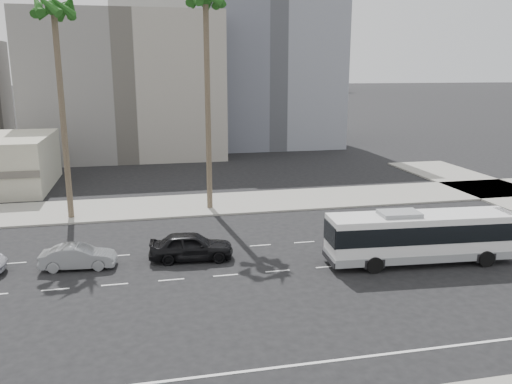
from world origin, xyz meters
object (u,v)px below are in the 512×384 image
object	(u,v)px
palm_mid	(54,13)
city_bus	(421,235)
car_a	(191,246)
car_b	(78,257)
palm_near	(206,2)

from	to	relation	value
palm_mid	city_bus	bearing A→B (deg)	-33.25
car_a	car_b	distance (m)	6.51
city_bus	car_b	distance (m)	20.04
car_a	palm_mid	bearing A→B (deg)	42.82
car_b	car_a	bearing A→B (deg)	-85.42
car_a	palm_near	size ratio (longest dim) A/B	0.28
city_bus	car_a	distance (m)	13.67
city_bus	palm_mid	distance (m)	28.92
palm_near	palm_mid	size ratio (longest dim) A/B	1.06
palm_near	palm_mid	bearing A→B (deg)	-177.25
car_a	palm_near	xyz separation A→B (m)	(2.56, 11.21, 15.22)
car_a	car_b	xyz separation A→B (m)	(-6.51, -0.02, -0.16)
city_bus	car_a	size ratio (longest dim) A/B	2.25
car_a	palm_mid	xyz separation A→B (m)	(-8.21, 10.69, 14.21)
car_a	palm_near	bearing A→B (deg)	-7.56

